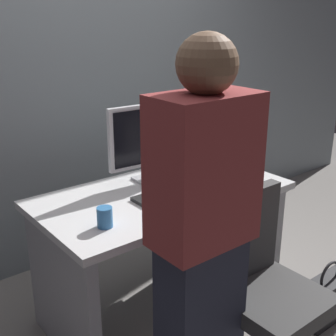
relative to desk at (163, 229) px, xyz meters
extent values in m
plane|color=gray|center=(0.00, 0.00, -0.52)|extent=(9.00, 9.00, 0.00)
cube|color=gray|center=(0.00, 0.94, 0.98)|extent=(6.40, 0.10, 3.00)
cube|color=white|center=(0.00, 0.00, 0.22)|extent=(1.40, 0.75, 0.04)
cube|color=#B2B2B7|center=(-0.64, 0.00, -0.16)|extent=(0.06, 0.67, 0.71)
cube|color=#B2B2B7|center=(0.64, 0.00, -0.16)|extent=(0.06, 0.67, 0.71)
cube|color=#3F3F3F|center=(0.03, -0.78, -0.06)|extent=(0.44, 0.44, 0.08)
cube|color=#3F3F3F|center=(0.03, -0.59, 0.20)|extent=(0.40, 0.06, 0.44)
cube|color=#262838|center=(-0.34, -0.69, -0.09)|extent=(0.34, 0.20, 0.85)
cube|color=maroon|center=(-0.34, -0.69, 0.62)|extent=(0.40, 0.24, 0.58)
sphere|color=brown|center=(-0.34, -0.69, 1.01)|extent=(0.22, 0.22, 0.22)
cube|color=silver|center=(0.06, 0.19, 0.25)|extent=(0.21, 0.15, 0.02)
cube|color=silver|center=(0.06, 0.19, 0.29)|extent=(0.04, 0.03, 0.08)
cube|color=silver|center=(0.06, 0.19, 0.51)|extent=(0.54, 0.07, 0.36)
cube|color=black|center=(0.06, 0.17, 0.51)|extent=(0.50, 0.04, 0.32)
cube|color=#262626|center=(0.00, -0.06, 0.25)|extent=(0.43, 0.13, 0.02)
ellipsoid|color=black|center=(0.28, -0.04, 0.25)|extent=(0.06, 0.10, 0.03)
cylinder|color=#3372B2|center=(-0.48, -0.18, 0.29)|extent=(0.07, 0.07, 0.10)
cube|color=white|center=(0.42, 0.07, 0.25)|extent=(0.20, 0.18, 0.03)
cube|color=beige|center=(0.42, 0.07, 0.28)|extent=(0.20, 0.13, 0.03)
cube|color=#338C59|center=(0.42, 0.07, 0.31)|extent=(0.18, 0.15, 0.02)
cube|color=black|center=(0.45, -0.13, 0.24)|extent=(0.10, 0.16, 0.01)
cube|color=#262628|center=(0.66, -0.69, -0.39)|extent=(0.34, 0.14, 0.26)
torus|color=#262628|center=(0.66, -0.69, -0.23)|extent=(0.18, 0.02, 0.18)
camera|label=1|loc=(-1.41, -1.82, 1.18)|focal=47.87mm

